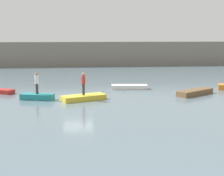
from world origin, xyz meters
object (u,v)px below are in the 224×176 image
object	(u,v)px
rowboat_brown	(195,92)
person_white_shirt	(37,82)
rowboat_yellow	(84,98)
rowboat_teal	(37,97)
rowboat_white	(129,87)
person_red_shirt	(83,82)

from	to	relation	value
rowboat_brown	person_white_shirt	distance (m)	13.80
rowboat_yellow	rowboat_brown	world-z (taller)	rowboat_brown
rowboat_teal	person_white_shirt	distance (m)	1.22
rowboat_yellow	rowboat_white	xyz separation A→B (m)	(4.57, 4.96, -0.00)
person_white_shirt	person_red_shirt	bearing A→B (deg)	-8.81
rowboat_teal	person_white_shirt	bearing A→B (deg)	-74.42
person_white_shirt	rowboat_brown	bearing A→B (deg)	3.25
rowboat_white	person_red_shirt	xyz separation A→B (m)	(-4.57, -4.96, 1.25)
rowboat_white	person_red_shirt	size ratio (longest dim) A/B	1.90
rowboat_brown	person_white_shirt	xyz separation A→B (m)	(-13.72, -0.78, 1.23)
rowboat_teal	rowboat_white	distance (m)	9.45
rowboat_white	person_white_shirt	xyz separation A→B (m)	(-8.37, -4.38, 1.25)
rowboat_teal	rowboat_brown	size ratio (longest dim) A/B	0.69
rowboat_teal	person_red_shirt	bearing A→B (deg)	6.77
rowboat_teal	rowboat_white	size ratio (longest dim) A/B	0.77
rowboat_yellow	person_white_shirt	distance (m)	4.05
rowboat_teal	person_white_shirt	size ratio (longest dim) A/B	1.54
rowboat_teal	person_white_shirt	world-z (taller)	person_white_shirt
rowboat_teal	person_red_shirt	size ratio (longest dim) A/B	1.47
rowboat_white	person_white_shirt	size ratio (longest dim) A/B	1.99
rowboat_white	rowboat_brown	distance (m)	6.45
rowboat_brown	person_white_shirt	bearing A→B (deg)	149.23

